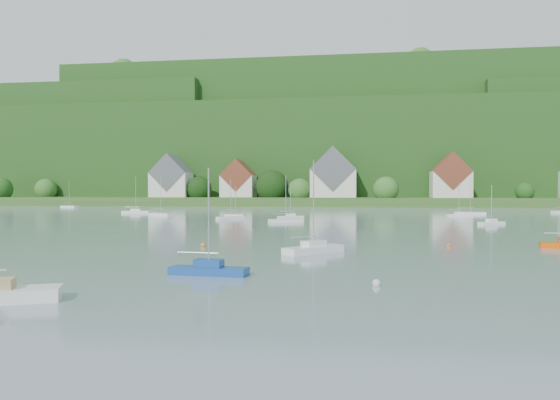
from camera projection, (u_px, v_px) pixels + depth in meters
The scene contains 12 objects.
far_shore_strip at pixel (322, 201), 207.63m from camera, with size 600.00×60.00×3.00m, color #2C511E.
forested_ridge at pixel (333, 156), 274.99m from camera, with size 620.00×181.22×69.89m.
village_building_0 at pixel (171, 180), 202.79m from camera, with size 14.00×10.40×16.00m.
village_building_1 at pixel (238, 182), 201.07m from camera, with size 12.00×9.36×14.00m.
village_building_2 at pixel (334, 177), 194.87m from camera, with size 16.00×11.44×18.00m.
village_building_3 at pixel (451, 179), 186.97m from camera, with size 13.00×10.40×15.50m.
near_sailboat_1 at pixel (209, 269), 35.36m from camera, with size 5.23×1.87×6.92m.
near_sailboat_3 at pixel (314, 248), 47.66m from camera, with size 5.21×5.62×8.09m.
mooring_buoy_1 at pixel (376, 286), 31.34m from camera, with size 0.49×0.49×0.49m, color silver.
mooring_buoy_2 at pixel (449, 247), 53.12m from camera, with size 0.38×0.38×0.38m, color orange.
mooring_buoy_3 at pixel (203, 247), 53.08m from camera, with size 0.50×0.50×0.50m, color orange.
far_sailboat_cluster at pixel (354, 213), 124.15m from camera, with size 199.10×73.50×8.74m.
Camera 1 is at (15.01, -7.66, 5.46)m, focal length 35.13 mm.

